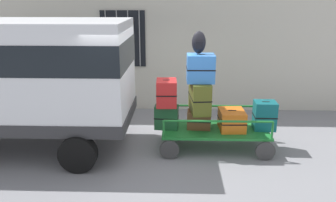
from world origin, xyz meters
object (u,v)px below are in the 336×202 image
(suitcase_midleft_bottom, at_px, (199,120))
(suitcase_midright_bottom, at_px, (265,115))
(suitcase_left_bottom, at_px, (166,117))
(suitcase_midleft_top, at_px, (201,68))
(backpack, at_px, (199,42))
(suitcase_midleft_middle, at_px, (200,97))
(suitcase_center_bottom, at_px, (232,120))
(luggage_cart, at_px, (215,132))
(suitcase_left_middle, at_px, (166,93))
(van, at_px, (13,73))

(suitcase_midleft_bottom, relative_size, suitcase_midright_bottom, 0.86)
(suitcase_left_bottom, distance_m, suitcase_midleft_top, 1.25)
(backpack, bearing_deg, suitcase_midleft_bottom, -4.99)
(suitcase_midleft_middle, relative_size, suitcase_center_bottom, 1.29)
(suitcase_center_bottom, height_order, backpack, backpack)
(suitcase_midright_bottom, bearing_deg, suitcase_midleft_bottom, 179.79)
(luggage_cart, distance_m, suitcase_center_bottom, 0.44)
(suitcase_left_middle, xyz_separation_m, suitcase_midleft_middle, (0.68, -0.00, -0.07))
(luggage_cart, relative_size, suitcase_left_middle, 4.22)
(suitcase_left_bottom, height_order, suitcase_midleft_top, suitcase_midleft_top)
(suitcase_center_bottom, bearing_deg, van, -178.38)
(suitcase_midright_bottom, bearing_deg, suitcase_center_bottom, -177.03)
(suitcase_left_bottom, height_order, suitcase_midright_bottom, suitcase_midright_bottom)
(suitcase_midleft_top, distance_m, suitcase_midright_bottom, 1.69)
(van, xyz_separation_m, backpack, (3.69, 0.17, 0.59))
(suitcase_midleft_middle, relative_size, suitcase_midleft_top, 1.44)
(suitcase_midleft_top, bearing_deg, suitcase_midleft_bottom, 90.00)
(suitcase_midright_bottom, bearing_deg, backpack, 179.64)
(suitcase_midleft_bottom, bearing_deg, suitcase_midleft_top, -90.00)
(suitcase_midleft_middle, xyz_separation_m, suitcase_midleft_top, (0.00, -0.03, 0.60))
(suitcase_midleft_middle, bearing_deg, backpack, 145.95)
(suitcase_midright_bottom, distance_m, backpack, 2.05)
(suitcase_midleft_bottom, bearing_deg, suitcase_midright_bottom, -0.21)
(suitcase_left_middle, distance_m, suitcase_midright_bottom, 2.09)
(luggage_cart, height_order, suitcase_midleft_middle, suitcase_midleft_middle)
(luggage_cart, height_order, backpack, backpack)
(suitcase_left_middle, distance_m, backpack, 1.20)
(backpack, bearing_deg, suitcase_midleft_middle, -34.05)
(van, relative_size, suitcase_left_bottom, 9.02)
(suitcase_midleft_middle, bearing_deg, luggage_cart, -0.21)
(suitcase_left_bottom, bearing_deg, suitcase_midright_bottom, 0.95)
(luggage_cart, xyz_separation_m, suitcase_midleft_middle, (-0.34, 0.00, 0.78))
(suitcase_left_middle, distance_m, suitcase_center_bottom, 1.47)
(van, relative_size, suitcase_midleft_bottom, 8.99)
(suitcase_midleft_bottom, relative_size, suitcase_midleft_middle, 0.64)
(suitcase_midright_bottom, bearing_deg, suitcase_midleft_middle, -179.09)
(suitcase_midleft_bottom, height_order, suitcase_midleft_middle, suitcase_midleft_middle)
(suitcase_midleft_bottom, bearing_deg, luggage_cart, -4.69)
(suitcase_left_middle, relative_size, suitcase_midleft_bottom, 1.04)
(suitcase_left_bottom, relative_size, suitcase_midleft_middle, 0.64)
(suitcase_midright_bottom, height_order, backpack, backpack)
(suitcase_midleft_top, height_order, backpack, backpack)
(suitcase_left_bottom, xyz_separation_m, suitcase_midleft_middle, (0.68, 0.01, 0.45))
(luggage_cart, bearing_deg, suitcase_center_bottom, -2.08)
(van, bearing_deg, suitcase_midleft_middle, 2.12)
(luggage_cart, distance_m, suitcase_midright_bottom, 1.09)
(suitcase_left_bottom, relative_size, backpack, 1.17)
(suitcase_midleft_middle, bearing_deg, suitcase_center_bottom, -1.15)
(suitcase_center_bottom, distance_m, backpack, 1.75)
(van, height_order, suitcase_left_bottom, van)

